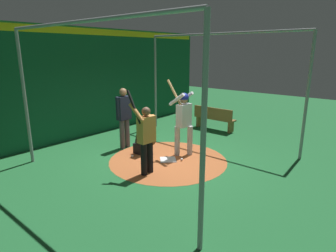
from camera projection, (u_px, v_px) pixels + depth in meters
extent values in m
plane|color=#216633|center=(168.00, 160.00, 7.72)|extent=(27.70, 27.70, 0.00)
cylinder|color=#B76033|center=(168.00, 160.00, 7.72)|extent=(3.15, 3.15, 0.01)
cube|color=white|center=(168.00, 160.00, 7.72)|extent=(0.59, 0.59, 0.01)
cylinder|color=#BCBCC0|center=(190.00, 140.00, 8.03)|extent=(0.15, 0.15, 0.83)
cylinder|color=#BCBCC0|center=(177.00, 141.00, 7.98)|extent=(0.15, 0.15, 0.83)
cube|color=silver|center=(184.00, 115.00, 7.82)|extent=(0.22, 0.44, 0.63)
cylinder|color=silver|center=(186.00, 98.00, 7.91)|extent=(0.51, 0.09, 0.39)
cylinder|color=silver|center=(177.00, 99.00, 7.62)|extent=(0.51, 0.09, 0.39)
sphere|color=#9E704C|center=(184.00, 100.00, 7.70)|extent=(0.22, 0.22, 0.22)
sphere|color=navy|center=(184.00, 97.00, 7.69)|extent=(0.24, 0.24, 0.24)
cylinder|color=tan|center=(175.00, 94.00, 7.71)|extent=(0.54, 0.06, 0.73)
cube|color=black|center=(143.00, 148.00, 8.21)|extent=(0.40, 0.40, 0.30)
cube|color=black|center=(144.00, 136.00, 8.09)|extent=(0.31, 0.40, 0.49)
sphere|color=tan|center=(144.00, 124.00, 7.99)|extent=(0.23, 0.23, 0.23)
cube|color=gray|center=(146.00, 125.00, 7.92)|extent=(0.03, 0.20, 0.20)
ellipsoid|color=brown|center=(152.00, 142.00, 7.99)|extent=(0.12, 0.28, 0.22)
cylinder|color=#4C4C51|center=(127.00, 133.00, 8.69)|extent=(0.15, 0.15, 0.88)
cylinder|color=#4C4C51|center=(122.00, 134.00, 8.55)|extent=(0.15, 0.15, 0.88)
cube|color=#1E2338|center=(124.00, 108.00, 8.42)|extent=(0.22, 0.42, 0.69)
cylinder|color=#1E2338|center=(129.00, 105.00, 8.55)|extent=(0.09, 0.09, 0.58)
cylinder|color=#1E2338|center=(118.00, 107.00, 8.26)|extent=(0.09, 0.09, 0.58)
sphere|color=#9E704C|center=(123.00, 92.00, 8.30)|extent=(0.23, 0.23, 0.23)
cylinder|color=black|center=(150.00, 157.00, 6.86)|extent=(0.15, 0.15, 0.79)
cylinder|color=black|center=(144.00, 159.00, 6.72)|extent=(0.15, 0.15, 0.79)
cube|color=#D98B43|center=(146.00, 129.00, 6.61)|extent=(0.23, 0.43, 0.62)
cylinder|color=#D98B43|center=(153.00, 126.00, 6.74)|extent=(0.09, 0.09, 0.52)
cylinder|color=#D98B43|center=(136.00, 112.00, 6.43)|extent=(0.46, 0.11, 0.41)
sphere|color=brown|center=(146.00, 111.00, 6.50)|extent=(0.20, 0.20, 0.20)
cylinder|color=black|center=(134.00, 107.00, 6.45)|extent=(0.46, 0.08, 0.74)
cube|color=#145133|center=(84.00, 83.00, 9.58)|extent=(0.20, 11.70, 3.61)
cube|color=yellow|center=(82.00, 31.00, 9.09)|extent=(0.03, 11.46, 0.20)
cylinder|color=gray|center=(25.00, 99.00, 7.19)|extent=(0.08, 0.08, 3.36)
cylinder|color=gray|center=(203.00, 141.00, 3.84)|extent=(0.08, 0.08, 3.36)
cylinder|color=gray|center=(155.00, 83.00, 10.75)|extent=(0.08, 0.08, 3.36)
cylinder|color=gray|center=(307.00, 98.00, 7.40)|extent=(0.08, 0.08, 3.36)
cylinder|color=gray|center=(80.00, 21.00, 5.09)|extent=(5.35, 0.07, 0.07)
cylinder|color=gray|center=(220.00, 34.00, 8.65)|extent=(5.35, 0.07, 0.07)
cube|color=olive|center=(215.00, 118.00, 10.64)|extent=(1.60, 0.36, 0.05)
cube|color=olive|center=(213.00, 113.00, 10.47)|extent=(1.60, 0.04, 0.40)
cube|color=olive|center=(199.00, 121.00, 11.13)|extent=(0.08, 0.32, 0.40)
cube|color=olive|center=(231.00, 127.00, 10.27)|extent=(0.08, 0.32, 0.40)
sphere|color=white|center=(182.00, 159.00, 7.65)|extent=(0.07, 0.07, 0.07)
sphere|color=white|center=(132.00, 156.00, 7.88)|extent=(0.07, 0.07, 0.07)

